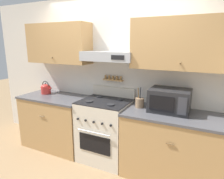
# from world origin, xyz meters

# --- Properties ---
(ground_plane) EXTENTS (16.00, 16.00, 0.00)m
(ground_plane) POSITION_xyz_m (0.00, 0.00, 0.00)
(ground_plane) COLOR #937551
(wall_back) EXTENTS (5.20, 0.46, 2.55)m
(wall_back) POSITION_xyz_m (0.04, 0.64, 1.46)
(wall_back) COLOR silver
(wall_back) RESTS_ON ground_plane
(counter_left) EXTENTS (1.19, 0.69, 0.92)m
(counter_left) POSITION_xyz_m (-0.97, 0.35, 0.46)
(counter_left) COLOR tan
(counter_left) RESTS_ON ground_plane
(counter_right) EXTENTS (1.36, 0.69, 0.92)m
(counter_right) POSITION_xyz_m (1.06, 0.35, 0.46)
(counter_right) COLOR tan
(counter_right) RESTS_ON ground_plane
(stove_range) EXTENTS (0.75, 0.68, 1.12)m
(stove_range) POSITION_xyz_m (0.00, 0.35, 0.49)
(stove_range) COLOR beige
(stove_range) RESTS_ON ground_plane
(tea_kettle) EXTENTS (0.22, 0.17, 0.23)m
(tea_kettle) POSITION_xyz_m (-1.25, 0.41, 1.01)
(tea_kettle) COLOR red
(tea_kettle) RESTS_ON counter_left
(microwave) EXTENTS (0.52, 0.41, 0.31)m
(microwave) POSITION_xyz_m (0.94, 0.43, 1.07)
(microwave) COLOR #232326
(microwave) RESTS_ON counter_right
(utensil_crock) EXTENTS (0.12, 0.12, 0.29)m
(utensil_crock) POSITION_xyz_m (0.53, 0.41, 1.00)
(utensil_crock) COLOR #8E7051
(utensil_crock) RESTS_ON counter_right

